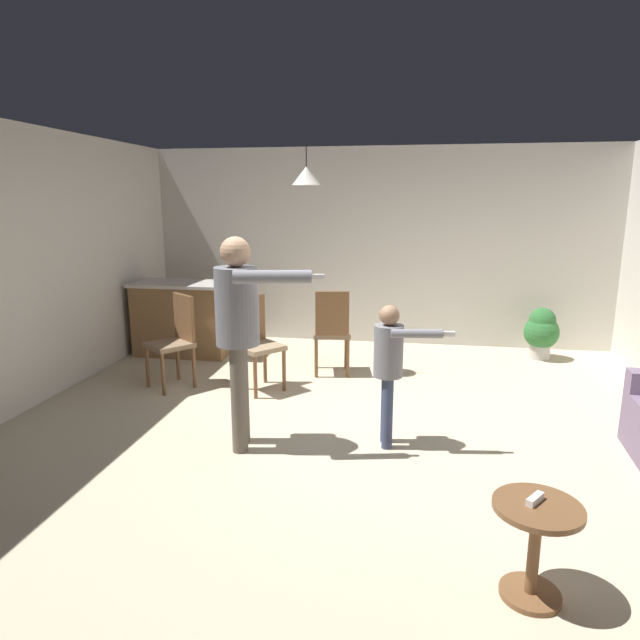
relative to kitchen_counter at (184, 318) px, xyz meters
The scene contains 13 objects.
ground 3.28m from the kitchen_counter, 41.00° to the right, with size 7.68×7.68×0.00m, color beige.
wall_back 2.81m from the kitchen_counter, 23.60° to the left, with size 6.40×0.10×2.70m, color beige.
wall_left 2.42m from the kitchen_counter, 109.40° to the right, with size 0.10×6.40×2.70m, color beige.
kitchen_counter is the anchor object (origin of this frame).
side_table_by_couch 5.39m from the kitchen_counter, 48.19° to the right, with size 0.44×0.44×0.52m.
person_adult 3.08m from the kitchen_counter, 57.98° to the right, with size 0.88×0.49×1.72m.
person_child 3.64m from the kitchen_counter, 40.10° to the right, with size 0.63×0.34×1.18m.
dining_chair_by_counter 1.32m from the kitchen_counter, 70.33° to the right, with size 0.59×0.59×1.00m.
dining_chair_near_wall 2.12m from the kitchen_counter, 15.41° to the right, with size 0.49×0.49×1.00m.
dining_chair_centre_back 1.77m from the kitchen_counter, 41.70° to the right, with size 0.59×0.59×1.00m.
potted_plant_corner 4.61m from the kitchen_counter, ahead, with size 0.43×0.43×0.66m.
spare_remote_on_table 5.36m from the kitchen_counter, 48.14° to the right, with size 0.04×0.13×0.04m, color white.
ceiling_light_pendant 2.55m from the kitchen_counter, 17.34° to the right, with size 0.32×0.32×0.55m.
Camera 1 is at (0.48, -4.46, 1.99)m, focal length 30.67 mm.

